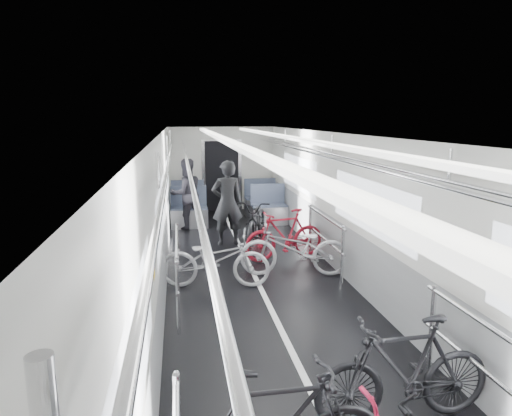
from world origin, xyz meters
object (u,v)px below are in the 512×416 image
at_px(bike_left_far, 215,259).
at_px(bike_aisle, 257,221).
at_px(bike_right_near, 404,371).
at_px(person_standing, 227,203).
at_px(bike_right_far, 285,235).
at_px(person_seated, 186,194).
at_px(bike_right_mid, 295,248).

bearing_deg(bike_left_far, bike_aisle, -15.12).
xyz_separation_m(bike_right_near, person_standing, (-0.90, 6.01, 0.40)).
relative_size(bike_left_far, bike_right_far, 1.07).
bearing_deg(bike_right_far, bike_aisle, -176.40).
xyz_separation_m(bike_right_near, person_seated, (-1.72, 7.61, 0.36)).
bearing_deg(person_standing, bike_aisle, 166.61).
relative_size(bike_right_mid, bike_aisle, 0.97).
bearing_deg(bike_aisle, person_seated, 149.11).
bearing_deg(bike_right_near, bike_right_mid, 178.91).
relative_size(bike_right_mid, person_seated, 1.09).
distance_m(bike_right_far, bike_aisle, 1.19).
distance_m(bike_right_near, bike_aisle, 5.92).
xyz_separation_m(bike_right_near, bike_right_mid, (0.01, 3.86, -0.00)).
distance_m(bike_left_far, bike_right_mid, 1.40).
relative_size(bike_right_near, bike_aisle, 0.86).
bearing_deg(bike_right_far, bike_left_far, -62.02).
bearing_deg(person_seated, bike_right_far, 102.79).
height_order(bike_right_mid, bike_aisle, bike_aisle).
relative_size(bike_left_far, bike_aisle, 0.91).
xyz_separation_m(bike_aisle, person_standing, (-0.62, 0.10, 0.40)).
bearing_deg(bike_aisle, bike_right_near, -68.48).
xyz_separation_m(bike_left_far, bike_right_mid, (1.37, 0.28, 0.03)).
bearing_deg(person_seated, person_standing, 97.98).
xyz_separation_m(bike_left_far, person_standing, (0.46, 2.44, 0.44)).
height_order(bike_left_far, bike_right_far, bike_right_far).
bearing_deg(bike_right_far, bike_right_near, -13.05).
xyz_separation_m(bike_left_far, bike_aisle, (1.08, 2.34, 0.05)).
distance_m(bike_aisle, person_seated, 2.25).
xyz_separation_m(bike_right_mid, bike_right_far, (0.04, 0.91, -0.00)).
xyz_separation_m(bike_aisle, person_seated, (-1.44, 1.70, 0.35)).
distance_m(bike_aisle, person_standing, 0.74).
relative_size(person_standing, person_seated, 1.05).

